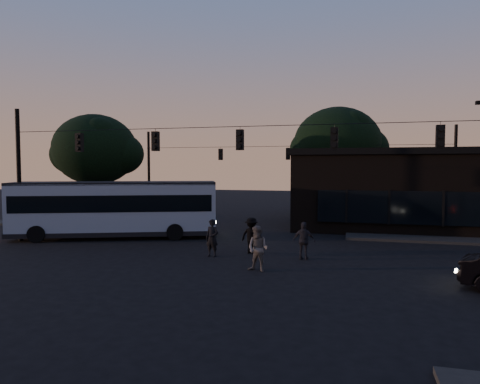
% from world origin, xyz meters
% --- Properties ---
extents(ground, '(120.00, 120.00, 0.00)m').
position_xyz_m(ground, '(0.00, 0.00, 0.00)').
color(ground, black).
rests_on(ground, ground).
extents(sidewalk_far_right, '(14.00, 10.00, 0.15)m').
position_xyz_m(sidewalk_far_right, '(12.00, 14.00, 0.07)').
color(sidewalk_far_right, black).
rests_on(sidewalk_far_right, ground).
extents(sidewalk_far_left, '(14.00, 10.00, 0.15)m').
position_xyz_m(sidewalk_far_left, '(-14.00, 14.00, 0.07)').
color(sidewalk_far_left, black).
rests_on(sidewalk_far_left, ground).
extents(building, '(15.40, 10.41, 5.40)m').
position_xyz_m(building, '(9.00, 15.97, 2.71)').
color(building, black).
rests_on(building, ground).
extents(tree_behind, '(7.60, 7.60, 9.43)m').
position_xyz_m(tree_behind, '(4.00, 22.00, 6.19)').
color(tree_behind, black).
rests_on(tree_behind, ground).
extents(tree_left, '(6.40, 6.40, 8.30)m').
position_xyz_m(tree_left, '(-14.00, 13.00, 5.57)').
color(tree_left, black).
rests_on(tree_left, ground).
extents(signal_rig_near, '(26.24, 0.30, 7.50)m').
position_xyz_m(signal_rig_near, '(0.00, 4.00, 4.45)').
color(signal_rig_near, black).
rests_on(signal_rig_near, ground).
extents(signal_rig_far, '(26.24, 0.30, 7.50)m').
position_xyz_m(signal_rig_far, '(0.00, 20.00, 4.20)').
color(signal_rig_far, black).
rests_on(signal_rig_far, ground).
extents(bus, '(12.07, 6.79, 3.35)m').
position_xyz_m(bus, '(-8.30, 6.40, 1.88)').
color(bus, gray).
rests_on(bus, ground).
extents(pedestrian_a, '(0.71, 0.53, 1.77)m').
position_xyz_m(pedestrian_a, '(-1.02, 2.73, 0.88)').
color(pedestrian_a, black).
rests_on(pedestrian_a, ground).
extents(pedestrian_b, '(1.06, 0.92, 1.85)m').
position_xyz_m(pedestrian_b, '(1.68, 0.47, 0.93)').
color(pedestrian_b, '#514C49').
rests_on(pedestrian_b, ground).
extents(pedestrian_c, '(1.05, 0.51, 1.73)m').
position_xyz_m(pedestrian_c, '(3.24, 3.16, 0.86)').
color(pedestrian_c, black).
rests_on(pedestrian_c, ground).
extents(pedestrian_d, '(1.30, 1.00, 1.77)m').
position_xyz_m(pedestrian_d, '(0.60, 3.89, 0.88)').
color(pedestrian_d, black).
rests_on(pedestrian_d, ground).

